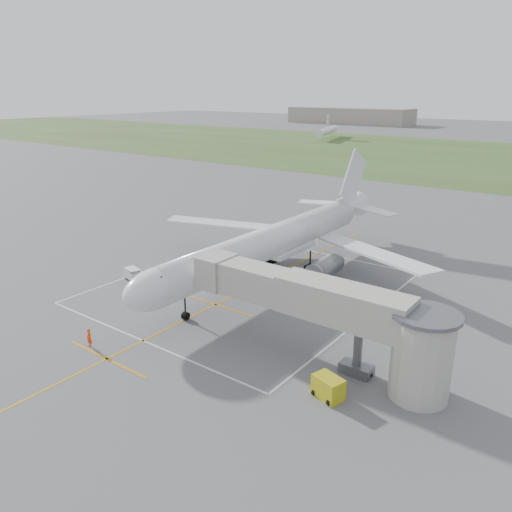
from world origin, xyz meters
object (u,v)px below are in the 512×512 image
Objects in this scene: airliner at (274,241)px; gpu_unit at (328,388)px; ramp_worker_nose at (89,338)px; ramp_worker_wing at (226,260)px; baggage_cart at (133,274)px; jet_bridge at (334,313)px.

gpu_unit is at bearing -46.11° from airliner.
ramp_worker_nose is at bearing -147.42° from gpu_unit.
ramp_worker_nose is 23.73m from ramp_worker_wing.
ramp_worker_nose is at bearing -96.87° from airliner.
ramp_worker_nose is at bearing -39.42° from baggage_cart.
ramp_worker_nose is at bearing -151.65° from jet_bridge.
airliner is 25.81m from gpu_unit.
jet_bridge is at bearing 132.27° from gpu_unit.
jet_bridge is 13.40× the size of ramp_worker_wing.
gpu_unit is at bearing 165.77° from ramp_worker_wing.
airliner is at bearing -151.10° from ramp_worker_wing.
gpu_unit is at bearing 0.69° from baggage_cart.
airliner is 26.78× the size of ramp_worker_wing.
baggage_cart is at bearing 174.04° from jet_bridge.
airliner is at bearing 150.54° from gpu_unit.
baggage_cart is at bearing -176.57° from gpu_unit.
baggage_cart is (-12.62, -11.29, -3.64)m from airliner.
jet_bridge reaches higher than ramp_worker_wing.
airliner is 24.74m from ramp_worker_nose.
ramp_worker_nose is 0.99× the size of ramp_worker_wing.
jet_bridge is at bearing 170.66° from ramp_worker_wing.
baggage_cart is 1.38× the size of ramp_worker_nose.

